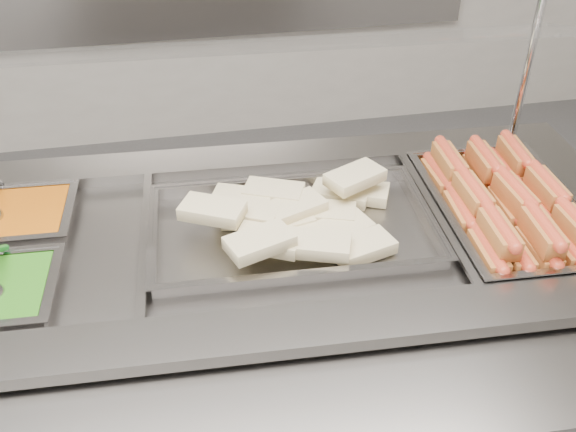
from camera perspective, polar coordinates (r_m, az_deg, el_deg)
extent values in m
cube|color=slate|center=(1.85, -1.53, -12.20)|extent=(1.79, 0.82, 0.85)
cube|color=slate|center=(1.30, 0.08, -10.11)|extent=(1.84, 0.22, 0.03)
cube|color=slate|center=(1.84, -3.08, 5.11)|extent=(1.84, 0.22, 0.03)
cube|color=black|center=(1.62, -1.71, -4.37)|extent=(1.61, 0.64, 0.02)
cube|color=slate|center=(1.64, 12.95, 0.40)|extent=(0.05, 0.56, 0.01)
cube|color=slate|center=(1.55, -12.61, -1.81)|extent=(0.05, 0.56, 0.01)
cube|color=slate|center=(1.22, 1.24, -16.60)|extent=(1.77, 0.33, 0.02)
cylinder|color=silver|center=(1.93, 20.46, 12.02)|extent=(0.02, 0.02, 0.43)
cube|color=silver|center=(1.54, -2.98, 14.91)|extent=(1.62, 0.37, 0.08)
cube|color=#B15009|center=(1.75, -23.33, -0.79)|extent=(0.28, 0.23, 0.09)
cube|color=#B05925|center=(1.55, 17.32, -3.38)|extent=(0.06, 0.15, 0.05)
cylinder|color=#B63620|center=(1.53, 17.45, -2.80)|extent=(0.04, 0.16, 0.03)
cube|color=#B05925|center=(1.67, 15.08, 0.17)|extent=(0.06, 0.15, 0.05)
cylinder|color=#B63620|center=(1.66, 15.20, 0.79)|extent=(0.04, 0.16, 0.03)
cube|color=#B05925|center=(1.80, 13.17, 3.25)|extent=(0.05, 0.15, 0.05)
cylinder|color=#B63620|center=(1.79, 13.26, 3.86)|extent=(0.03, 0.16, 0.03)
cube|color=#B05925|center=(1.57, 19.32, -3.20)|extent=(0.06, 0.15, 0.05)
cylinder|color=#B63620|center=(1.56, 19.47, -2.56)|extent=(0.04, 0.16, 0.03)
cube|color=#B05925|center=(1.69, 16.99, 0.40)|extent=(0.06, 0.15, 0.05)
cylinder|color=#B63620|center=(1.68, 17.10, 0.95)|extent=(0.04, 0.16, 0.03)
cube|color=#B05925|center=(1.82, 14.96, 3.42)|extent=(0.05, 0.15, 0.05)
cylinder|color=#B63620|center=(1.81, 15.06, 3.98)|extent=(0.03, 0.16, 0.03)
cube|color=#B05925|center=(1.60, 21.28, -2.98)|extent=(0.05, 0.15, 0.05)
cylinder|color=#B63620|center=(1.59, 21.46, -2.33)|extent=(0.03, 0.16, 0.03)
cube|color=#B05925|center=(1.72, 18.86, 0.57)|extent=(0.06, 0.15, 0.05)
cylinder|color=#B63620|center=(1.71, 18.98, 1.11)|extent=(0.04, 0.16, 0.03)
cube|color=#B05925|center=(1.85, 16.73, 3.55)|extent=(0.05, 0.15, 0.05)
cylinder|color=#B63620|center=(1.84, 16.84, 4.09)|extent=(0.03, 0.16, 0.03)
cube|color=#B05925|center=(1.63, 23.21, -2.66)|extent=(0.06, 0.15, 0.05)
cylinder|color=#B63620|center=(1.62, 23.37, -2.10)|extent=(0.04, 0.16, 0.03)
cube|color=#B05925|center=(1.75, 20.65, 0.66)|extent=(0.05, 0.15, 0.05)
cylinder|color=#B63620|center=(1.74, 20.80, 1.27)|extent=(0.03, 0.16, 0.03)
cube|color=#B05925|center=(1.87, 18.45, 3.66)|extent=(0.05, 0.15, 0.05)
cylinder|color=#B63620|center=(1.86, 18.57, 4.19)|extent=(0.03, 0.16, 0.03)
cube|color=#B05925|center=(1.54, 18.24, -1.52)|extent=(0.06, 0.15, 0.05)
cylinder|color=#B63620|center=(1.53, 18.38, -0.87)|extent=(0.04, 0.16, 0.03)
cube|color=#B05925|center=(1.66, 16.07, 1.86)|extent=(0.06, 0.15, 0.05)
cylinder|color=#B63620|center=(1.65, 16.19, 2.49)|extent=(0.04, 0.16, 0.03)
cube|color=#B05925|center=(1.78, 14.11, 4.67)|extent=(0.06, 0.15, 0.05)
cylinder|color=#B63620|center=(1.77, 14.21, 5.27)|extent=(0.04, 0.16, 0.03)
cube|color=#B05925|center=(1.58, 21.67, -1.37)|extent=(0.06, 0.15, 0.05)
cylinder|color=#B63620|center=(1.56, 21.84, -0.74)|extent=(0.04, 0.16, 0.03)
cube|color=#B05925|center=(1.69, 19.49, 1.77)|extent=(0.05, 0.15, 0.05)
cylinder|color=#B63620|center=(1.68, 19.63, 2.38)|extent=(0.03, 0.16, 0.03)
cube|color=#B05925|center=(1.81, 17.07, 4.66)|extent=(0.06, 0.15, 0.05)
cylinder|color=#B63620|center=(1.80, 17.19, 5.24)|extent=(0.04, 0.16, 0.03)
cube|color=#B05925|center=(1.74, 22.00, 2.26)|extent=(0.06, 0.15, 0.05)
cylinder|color=#B63620|center=(1.73, 22.15, 2.85)|extent=(0.04, 0.16, 0.03)
cube|color=#B05925|center=(1.86, 19.52, 5.07)|extent=(0.07, 0.15, 0.05)
cylinder|color=#B63620|center=(1.85, 19.65, 5.64)|extent=(0.05, 0.16, 0.03)
cube|color=beige|center=(1.68, 4.70, 2.01)|extent=(0.17, 0.14, 0.03)
cube|color=beige|center=(1.69, 6.42, 2.12)|extent=(0.17, 0.14, 0.03)
cube|color=beige|center=(1.56, -0.52, -0.57)|extent=(0.16, 0.11, 0.03)
cube|color=beige|center=(1.60, 3.38, 0.25)|extent=(0.17, 0.13, 0.03)
cube|color=beige|center=(1.49, 6.59, -2.76)|extent=(0.16, 0.12, 0.03)
cube|color=beige|center=(1.52, 1.74, -1.87)|extent=(0.16, 0.11, 0.03)
cube|color=beige|center=(1.55, 4.73, -1.18)|extent=(0.17, 0.12, 0.03)
cube|color=beige|center=(1.59, -3.24, -0.02)|extent=(0.16, 0.11, 0.03)
cube|color=beige|center=(1.45, 2.68, -2.58)|extent=(0.17, 0.13, 0.03)
cube|color=beige|center=(1.55, -3.53, 0.33)|extent=(0.17, 0.14, 0.03)
cube|color=beige|center=(1.46, -1.73, -2.16)|extent=(0.17, 0.14, 0.03)
cube|color=beige|center=(1.60, -4.11, 1.47)|extent=(0.17, 0.13, 0.03)
cube|color=beige|center=(1.62, -1.29, 2.10)|extent=(0.17, 0.13, 0.03)
cube|color=beige|center=(1.57, 0.59, 0.75)|extent=(0.17, 0.13, 0.03)
cube|color=beige|center=(1.51, -6.74, 0.51)|extent=(0.17, 0.14, 0.03)
cube|color=beige|center=(1.41, -2.53, -2.34)|extent=(0.17, 0.13, 0.03)
cube|color=beige|center=(1.64, 5.97, 3.45)|extent=(0.17, 0.14, 0.03)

